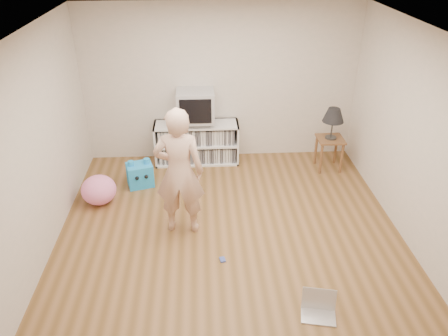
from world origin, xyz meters
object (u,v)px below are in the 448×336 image
at_px(dvd_deck, 196,122).
at_px(table_lamp, 334,116).
at_px(crt_tv, 195,106).
at_px(plush_blue, 140,175).
at_px(plush_pink, 99,190).
at_px(laptop, 319,307).
at_px(media_unit, 197,142).
at_px(person, 179,172).
at_px(side_table, 330,146).

distance_m(dvd_deck, table_lamp, 2.21).
distance_m(crt_tv, table_lamp, 2.21).
xyz_separation_m(plush_blue, plush_pink, (-0.54, -0.46, 0.02)).
distance_m(table_lamp, plush_pink, 3.77).
distance_m(table_lamp, laptop, 3.33).
relative_size(media_unit, plush_pink, 2.79).
xyz_separation_m(crt_tv, plush_pink, (-1.43, -1.20, -0.81)).
height_order(person, laptop, person).
height_order(media_unit, plush_pink, media_unit).
bearing_deg(media_unit, crt_tv, -90.00).
distance_m(side_table, plush_blue, 3.09).
bearing_deg(crt_tv, side_table, -9.57).
xyz_separation_m(side_table, plush_blue, (-3.06, -0.38, -0.23)).
distance_m(crt_tv, laptop, 3.79).
relative_size(table_lamp, person, 0.30).
bearing_deg(plush_blue, person, -75.80).
relative_size(side_table, person, 0.32).
distance_m(crt_tv, side_table, 2.29).
distance_m(crt_tv, plush_pink, 2.03).
bearing_deg(table_lamp, side_table, 0.00).
xyz_separation_m(table_lamp, plush_blue, (-3.06, -0.38, -0.75)).
relative_size(plush_blue, plush_pink, 0.90).
bearing_deg(side_table, person, -147.23).
relative_size(person, laptop, 4.26).
bearing_deg(side_table, media_unit, 169.94).
bearing_deg(crt_tv, media_unit, 90.00).
height_order(dvd_deck, crt_tv, crt_tv).
height_order(side_table, person, person).
height_order(media_unit, laptop, media_unit).
bearing_deg(dvd_deck, side_table, -9.66).
xyz_separation_m(side_table, table_lamp, (-0.00, 0.00, 0.53)).
relative_size(laptop, plush_blue, 0.90).
relative_size(crt_tv, plush_blue, 1.33).
distance_m(media_unit, dvd_deck, 0.39).
distance_m(media_unit, table_lamp, 2.29).
distance_m(dvd_deck, plush_pink, 1.94).
xyz_separation_m(crt_tv, laptop, (1.26, -3.45, -0.95)).
height_order(crt_tv, plush_pink, crt_tv).
relative_size(side_table, plush_pink, 1.10).
xyz_separation_m(side_table, plush_pink, (-3.60, -0.83, -0.20)).
bearing_deg(plush_blue, table_lamp, -9.12).
bearing_deg(table_lamp, crt_tv, 170.43).
distance_m(dvd_deck, plush_blue, 1.28).
bearing_deg(plush_blue, laptop, -67.77).
bearing_deg(person, laptop, 138.62).
bearing_deg(side_table, plush_blue, -173.01).
xyz_separation_m(media_unit, person, (-0.21, -1.92, 0.51)).
xyz_separation_m(side_table, person, (-2.38, -1.53, 0.45)).
bearing_deg(side_table, plush_pink, -166.95).
height_order(dvd_deck, table_lamp, table_lamp).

